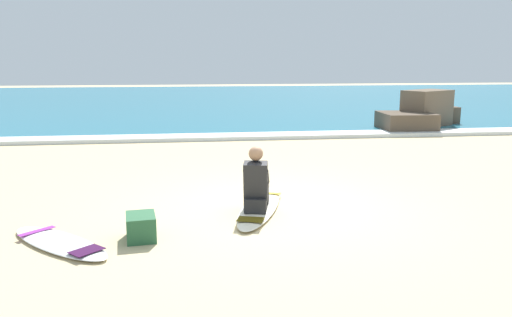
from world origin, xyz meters
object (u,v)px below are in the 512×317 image
Objects in this scene: surfboard_main at (260,207)px; surfboard_spare_near at (59,242)px; surfer_seated at (256,185)px; beach_bag at (141,227)px.

surfboard_main and surfboard_spare_near have the same top height.
surfboard_spare_near is (-2.57, -0.97, -0.40)m from surfer_seated.
surfer_seated reaches higher than surfboard_main.
surfboard_spare_near is at bearing -159.33° from surfer_seated.
surfboard_main is 0.48m from surfer_seated.
surfer_seated is at bearing -110.34° from surfboard_main.
surfer_seated is (-0.09, -0.24, 0.40)m from surfboard_main.
surfboard_spare_near is (-2.66, -1.21, 0.00)m from surfboard_main.
beach_bag is at bearing -146.32° from surfboard_main.
surfboard_spare_near is 3.48× the size of beach_bag.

